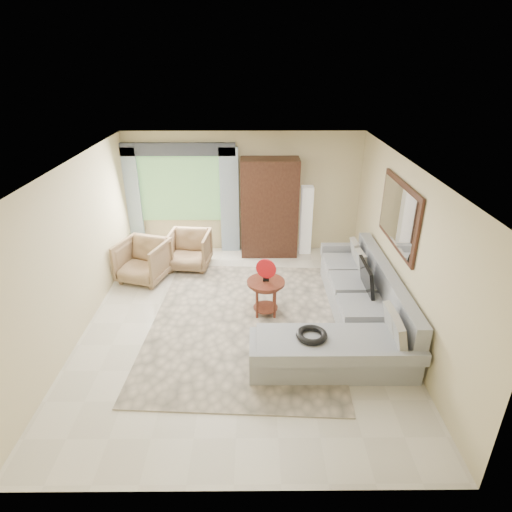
{
  "coord_description": "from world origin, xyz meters",
  "views": [
    {
      "loc": [
        0.21,
        -5.89,
        4.02
      ],
      "look_at": [
        0.25,
        0.35,
        1.05
      ],
      "focal_mm": 30.0,
      "sensor_mm": 36.0,
      "label": 1
    }
  ],
  "objects_px": {
    "armchair_right": "(189,250)",
    "floor_lamp": "(306,220)",
    "armchair_left": "(143,261)",
    "armoire": "(269,208)",
    "tv_screen": "(367,277)",
    "coffee_table": "(266,297)",
    "potted_plant": "(133,241)",
    "sectional_sofa": "(353,314)"
  },
  "relations": [
    {
      "from": "coffee_table",
      "to": "armchair_left",
      "type": "bearing_deg",
      "value": 151.8
    },
    {
      "from": "armoire",
      "to": "tv_screen",
      "type": "bearing_deg",
      "value": -59.04
    },
    {
      "from": "floor_lamp",
      "to": "tv_screen",
      "type": "bearing_deg",
      "value": -74.71
    },
    {
      "from": "armchair_right",
      "to": "armchair_left",
      "type": "bearing_deg",
      "value": -141.02
    },
    {
      "from": "tv_screen",
      "to": "armchair_right",
      "type": "distance_m",
      "value": 3.67
    },
    {
      "from": "tv_screen",
      "to": "armoire",
      "type": "distance_m",
      "value": 2.93
    },
    {
      "from": "floor_lamp",
      "to": "sectional_sofa",
      "type": "bearing_deg",
      "value": -81.67
    },
    {
      "from": "tv_screen",
      "to": "armoire",
      "type": "xyz_separation_m",
      "value": [
        -1.5,
        2.5,
        0.33
      ]
    },
    {
      "from": "sectional_sofa",
      "to": "armchair_left",
      "type": "distance_m",
      "value": 4.08
    },
    {
      "from": "potted_plant",
      "to": "floor_lamp",
      "type": "xyz_separation_m",
      "value": [
        3.79,
        -0.0,
        0.49
      ]
    },
    {
      "from": "armchair_right",
      "to": "floor_lamp",
      "type": "relative_size",
      "value": 0.56
    },
    {
      "from": "tv_screen",
      "to": "coffee_table",
      "type": "xyz_separation_m",
      "value": [
        -1.64,
        0.05,
        -0.39
      ]
    },
    {
      "from": "coffee_table",
      "to": "potted_plant",
      "type": "relative_size",
      "value": 1.21
    },
    {
      "from": "armchair_left",
      "to": "potted_plant",
      "type": "bearing_deg",
      "value": 130.08
    },
    {
      "from": "sectional_sofa",
      "to": "armoire",
      "type": "distance_m",
      "value": 3.24
    },
    {
      "from": "armchair_right",
      "to": "potted_plant",
      "type": "height_order",
      "value": "armchair_right"
    },
    {
      "from": "sectional_sofa",
      "to": "coffee_table",
      "type": "relative_size",
      "value": 5.49
    },
    {
      "from": "coffee_table",
      "to": "armchair_left",
      "type": "relative_size",
      "value": 0.72
    },
    {
      "from": "armchair_right",
      "to": "tv_screen",
      "type": "bearing_deg",
      "value": -24.19
    },
    {
      "from": "armchair_left",
      "to": "floor_lamp",
      "type": "bearing_deg",
      "value": 38.65
    },
    {
      "from": "armoire",
      "to": "floor_lamp",
      "type": "bearing_deg",
      "value": 4.29
    },
    {
      "from": "armchair_right",
      "to": "floor_lamp",
      "type": "xyz_separation_m",
      "value": [
        2.46,
        0.73,
        0.37
      ]
    },
    {
      "from": "sectional_sofa",
      "to": "armchair_right",
      "type": "distance_m",
      "value": 3.65
    },
    {
      "from": "coffee_table",
      "to": "floor_lamp",
      "type": "height_order",
      "value": "floor_lamp"
    },
    {
      "from": "armchair_left",
      "to": "potted_plant",
      "type": "height_order",
      "value": "armchair_left"
    },
    {
      "from": "armchair_left",
      "to": "armchair_right",
      "type": "distance_m",
      "value": 0.97
    },
    {
      "from": "armchair_right",
      "to": "potted_plant",
      "type": "xyz_separation_m",
      "value": [
        -1.34,
        0.73,
        -0.12
      ]
    },
    {
      "from": "tv_screen",
      "to": "potted_plant",
      "type": "xyz_separation_m",
      "value": [
        -4.49,
        2.56,
        -0.46
      ]
    },
    {
      "from": "sectional_sofa",
      "to": "armchair_left",
      "type": "xyz_separation_m",
      "value": [
        -3.7,
        1.7,
        0.12
      ]
    },
    {
      "from": "coffee_table",
      "to": "floor_lamp",
      "type": "distance_m",
      "value": 2.71
    },
    {
      "from": "coffee_table",
      "to": "armoire",
      "type": "relative_size",
      "value": 0.3
    },
    {
      "from": "armchair_left",
      "to": "tv_screen",
      "type": "bearing_deg",
      "value": -0.55
    },
    {
      "from": "floor_lamp",
      "to": "coffee_table",
      "type": "bearing_deg",
      "value": -110.47
    },
    {
      "from": "floor_lamp",
      "to": "armchair_left",
      "type": "bearing_deg",
      "value": -158.94
    },
    {
      "from": "armoire",
      "to": "armchair_right",
      "type": "bearing_deg",
      "value": -157.99
    },
    {
      "from": "armoire",
      "to": "floor_lamp",
      "type": "xyz_separation_m",
      "value": [
        0.8,
        0.06,
        -0.3
      ]
    },
    {
      "from": "armchair_left",
      "to": "armoire",
      "type": "height_order",
      "value": "armoire"
    },
    {
      "from": "potted_plant",
      "to": "floor_lamp",
      "type": "relative_size",
      "value": 0.35
    },
    {
      "from": "coffee_table",
      "to": "armoire",
      "type": "height_order",
      "value": "armoire"
    },
    {
      "from": "sectional_sofa",
      "to": "potted_plant",
      "type": "distance_m",
      "value": 5.16
    },
    {
      "from": "potted_plant",
      "to": "floor_lamp",
      "type": "bearing_deg",
      "value": -0.06
    },
    {
      "from": "armchair_right",
      "to": "armoire",
      "type": "bearing_deg",
      "value": 27.93
    }
  ]
}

